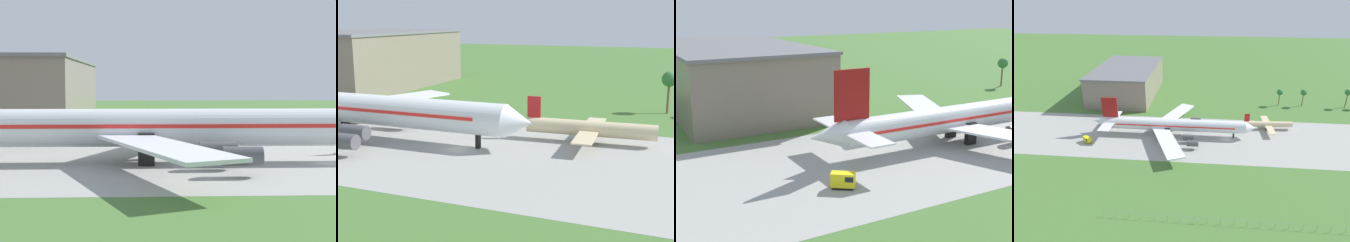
% 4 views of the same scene
% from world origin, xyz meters
% --- Properties ---
extents(ground_plane, '(600.00, 600.00, 0.00)m').
position_xyz_m(ground_plane, '(0.00, 0.00, 0.00)').
color(ground_plane, '#477233').
extents(taxiway_strip, '(320.00, 44.00, 0.02)m').
position_xyz_m(taxiway_strip, '(0.00, 0.00, 0.01)').
color(taxiway_strip, '#9E9E99').
rests_on(taxiway_strip, ground_plane).
extents(jet_airliner, '(77.10, 59.77, 17.87)m').
position_xyz_m(jet_airliner, '(-25.64, 1.90, 5.26)').
color(jet_airliner, white).
rests_on(jet_airliner, ground_plane).
extents(terminal_building, '(36.72, 61.20, 18.09)m').
position_xyz_m(terminal_building, '(-61.73, 57.63, 9.06)').
color(terminal_building, slate).
rests_on(terminal_building, ground_plane).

